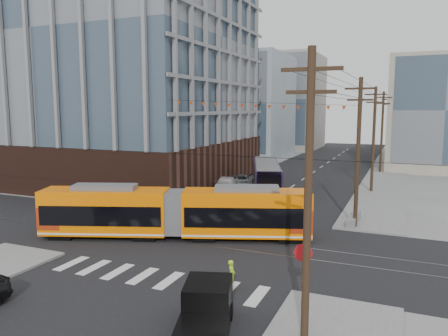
{
  "coord_description": "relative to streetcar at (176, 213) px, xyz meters",
  "views": [
    {
      "loc": [
        11.76,
        -21.68,
        8.85
      ],
      "look_at": [
        -1.06,
        8.71,
        4.28
      ],
      "focal_mm": 35.0,
      "sensor_mm": 36.0,
      "label": 1
    }
  ],
  "objects": [
    {
      "name": "parked_car_silver",
      "position": [
        -3.28,
        10.09,
        -0.93
      ],
      "size": [
        2.12,
        5.16,
        1.66
      ],
      "primitive_type": "imported",
      "rotation": [
        0.0,
        0.0,
        3.07
      ],
      "color": "#9DA3A8",
      "rests_on": "ground"
    },
    {
      "name": "streetcar",
      "position": [
        0.0,
        0.0,
        0.0
      ],
      "size": [
        18.0,
        8.66,
        3.51
      ],
      "primitive_type": null,
      "rotation": [
        0.0,
        0.0,
        0.35
      ],
      "color": "#FA6F00",
      "rests_on": "ground"
    },
    {
      "name": "utility_pole_far",
      "position": [
        11.05,
        52.26,
        3.74
      ],
      "size": [
        0.3,
        0.3,
        11.0
      ],
      "primitive_type": "cylinder",
      "color": "black",
      "rests_on": "ground"
    },
    {
      "name": "pedestrian",
      "position": [
        6.75,
        -6.53,
        -1.0
      ],
      "size": [
        0.52,
        0.64,
        1.51
      ],
      "primitive_type": "imported",
      "rotation": [
        0.0,
        0.0,
        1.91
      ],
      "color": "#A3E01F",
      "rests_on": "ground"
    },
    {
      "name": "bg_bldg_ne_far",
      "position": [
        20.55,
        64.26,
        5.24
      ],
      "size": [
        16.0,
        16.0,
        14.0
      ],
      "primitive_type": "cube",
      "color": "#8C99A5",
      "rests_on": "ground"
    },
    {
      "name": "pickup_truck",
      "position": [
        7.54,
        -11.37,
        -0.87
      ],
      "size": [
        3.38,
        5.56,
        1.78
      ],
      "primitive_type": null,
      "rotation": [
        0.0,
        0.0,
        0.31
      ],
      "color": "black",
      "rests_on": "ground"
    },
    {
      "name": "ground",
      "position": [
        2.55,
        -3.74,
        -1.76
      ],
      "size": [
        160.0,
        160.0,
        0.0
      ],
      "primitive_type": "plane",
      "color": "slate"
    },
    {
      "name": "bg_bldg_nw_near",
      "position": [
        -14.45,
        48.26,
        7.24
      ],
      "size": [
        18.0,
        16.0,
        18.0
      ],
      "primitive_type": "cube",
      "color": "#8C99A5",
      "rests_on": "ground"
    },
    {
      "name": "jersey_barrier",
      "position": [
        10.85,
        8.3,
        -1.37
      ],
      "size": [
        0.98,
        3.87,
        0.77
      ],
      "primitive_type": "cube",
      "rotation": [
        0.0,
        0.0,
        -0.03
      ],
      "color": "slate",
      "rests_on": "ground"
    },
    {
      "name": "office_building",
      "position": [
        -19.45,
        19.26,
        12.54
      ],
      "size": [
        30.0,
        25.0,
        28.6
      ],
      "primitive_type": "cube",
      "color": "#381E16",
      "rests_on": "ground"
    },
    {
      "name": "city_bus",
      "position": [
        1.07,
        17.23,
        -0.08
      ],
      "size": [
        6.4,
        12.04,
        3.36
      ],
      "primitive_type": null,
      "rotation": [
        0.0,
        0.0,
        0.34
      ],
      "color": "black",
      "rests_on": "ground"
    },
    {
      "name": "bg_bldg_ne_near",
      "position": [
        18.55,
        44.26,
        6.24
      ],
      "size": [
        14.0,
        14.0,
        16.0
      ],
      "primitive_type": "cube",
      "color": "gray",
      "rests_on": "ground"
    },
    {
      "name": "utility_pole_near",
      "position": [
        11.05,
        -9.74,
        3.74
      ],
      "size": [
        0.3,
        0.3,
        11.0
      ],
      "primitive_type": "cylinder",
      "color": "black",
      "rests_on": "ground"
    },
    {
      "name": "parked_car_grey",
      "position": [
        -2.96,
        20.6,
        -1.08
      ],
      "size": [
        4.03,
        5.35,
        1.35
      ],
      "primitive_type": "imported",
      "rotation": [
        0.0,
        0.0,
        3.56
      ],
      "color": "slate",
      "rests_on": "ground"
    },
    {
      "name": "stop_sign",
      "position": [
        10.37,
        -7.18,
        -0.36
      ],
      "size": [
        0.94,
        0.94,
        2.79
      ],
      "primitive_type": null,
      "rotation": [
        0.0,
        0.0,
        0.11
      ],
      "color": "#A90D13",
      "rests_on": "ground"
    },
    {
      "name": "parked_car_white",
      "position": [
        -3.37,
        17.25,
        -0.99
      ],
      "size": [
        3.47,
        5.66,
        1.53
      ],
      "primitive_type": "imported",
      "rotation": [
        0.0,
        0.0,
        3.41
      ],
      "color": "silver",
      "rests_on": "ground"
    },
    {
      "name": "bg_bldg_nw_far",
      "position": [
        -11.45,
        68.26,
        8.24
      ],
      "size": [
        16.0,
        18.0,
        20.0
      ],
      "primitive_type": "cube",
      "color": "gray",
      "rests_on": "ground"
    }
  ]
}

